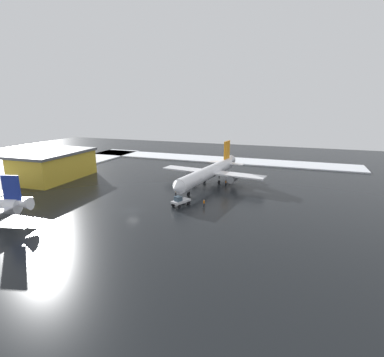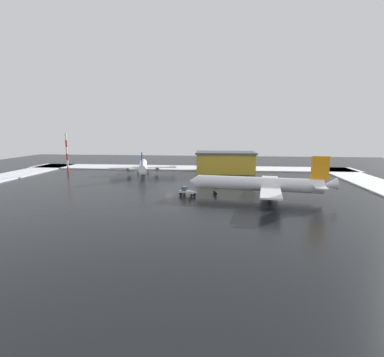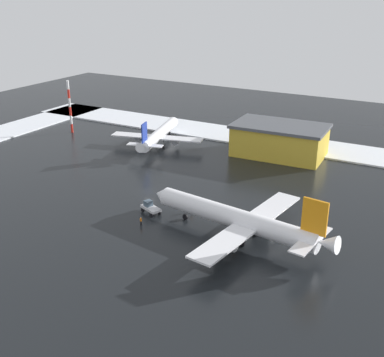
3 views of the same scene
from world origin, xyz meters
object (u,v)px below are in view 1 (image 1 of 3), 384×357
Objects in this scene: pushback_tug at (180,201)px; cargo_hangar at (54,165)px; airplane_far_rear at (209,173)px; ground_crew_by_nose_gear at (176,192)px; ground_crew_mid_apron at (204,203)px; ground_crew_near_tug at (226,182)px.

cargo_hangar is (-10.69, -47.62, 3.16)m from pushback_tug.
ground_crew_by_nose_gear is at bearing -13.93° from airplane_far_rear.
pushback_tug is (20.11, -0.78, -2.53)m from airplane_far_rear.
ground_crew_mid_apron is at bearing 126.67° from pushback_tug.
airplane_far_rear is 22.72× the size of ground_crew_near_tug.
pushback_tug is 8.51m from ground_crew_by_nose_gear.
pushback_tug is 0.20× the size of cargo_hangar.
airplane_far_rear is 49.31m from cargo_hangar.
airplane_far_rear reaches higher than ground_crew_mid_apron.
airplane_far_rear is 22.72× the size of ground_crew_by_nose_gear.
cargo_hangar is (9.42, -48.39, 0.63)m from airplane_far_rear.
ground_crew_near_tug is at bearing 112.60° from airplane_far_rear.
airplane_far_rear is 1.52× the size of cargo_hangar.
ground_crew_mid_apron is (18.68, 4.64, -2.84)m from airplane_far_rear.
pushback_tug is at bearing 153.71° from ground_crew_by_nose_gear.
ground_crew_by_nose_gear is at bearing 83.41° from cargo_hangar.
cargo_hangar is at bearing 29.11° from ground_crew_by_nose_gear.
ground_crew_mid_apron is (19.99, -0.28, 0.00)m from ground_crew_near_tug.
cargo_hangar is (-3.34, -43.34, 3.47)m from ground_crew_by_nose_gear.
ground_crew_by_nose_gear and ground_crew_near_tug have the same top height.
pushback_tug reaches higher than ground_crew_by_nose_gear.
ground_crew_by_nose_gear is 43.61m from cargo_hangar.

